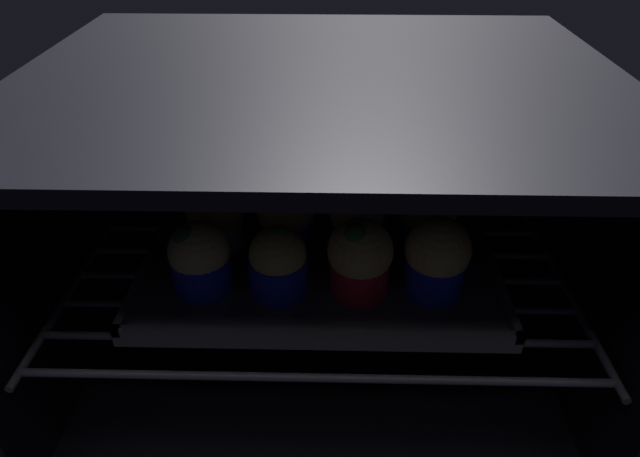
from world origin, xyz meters
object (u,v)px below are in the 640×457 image
baking_tray (320,249)px  muffin_row0_col0 (200,258)px  muffin_row2_col2 (354,185)px  muffin_row0_col1 (278,262)px  muffin_row2_col3 (412,184)px  muffin_row1_col3 (427,217)px  muffin_row0_col2 (360,258)px  muffin_row1_col0 (216,215)px  muffin_row0_col3 (437,258)px  muffin_row2_col1 (289,186)px  muffin_row1_col2 (357,218)px  muffin_row2_col0 (227,183)px  muffin_row1_col1 (286,216)px

baking_tray → muffin_row0_col0: size_ratio=4.84×
baking_tray → muffin_row2_col2: bearing=62.8°
muffin_row0_col1 → muffin_row2_col3: 22.25cm
muffin_row2_col2 → muffin_row1_col3: bearing=-44.3°
muffin_row0_col2 → muffin_row2_col2: bearing=90.6°
muffin_row1_col0 → muffin_row2_col2: 17.59cm
muffin_row0_col3 → muffin_row1_col0: bearing=162.1°
muffin_row0_col2 → muffin_row2_col1: (-8.19, 15.33, -0.44)cm
muffin_row1_col2 → muffin_row2_col2: bearing=90.8°
muffin_row2_col3 → muffin_row1_col0: bearing=-160.8°
baking_tray → muffin_row2_col0: size_ratio=5.05×
muffin_row1_col1 → muffin_row2_col1: bearing=91.6°
muffin_row1_col2 → muffin_row2_col3: size_ratio=1.15×
muffin_row2_col0 → muffin_row2_col2: size_ratio=0.96×
muffin_row1_col0 → muffin_row2_col3: 24.53cm
muffin_row1_col2 → muffin_row2_col1: bearing=135.9°
muffin_row1_col3 → muffin_row2_col1: size_ratio=1.08×
muffin_row0_col1 → muffin_row1_col0: (-7.78, 8.00, 0.40)cm
baking_tray → muffin_row1_col3: (12.01, -0.02, 4.64)cm
muffin_row2_col2 → muffin_row1_col2: bearing=-89.2°
muffin_row1_col1 → muffin_row1_col3: (15.81, 0.04, 0.07)cm
muffin_row1_col0 → muffin_row2_col1: 10.79cm
muffin_row0_col2 → muffin_row1_col3: bearing=44.7°
muffin_row1_col1 → muffin_row2_col3: size_ratio=1.08×
muffin_row1_col3 → muffin_row2_col1: muffin_row1_col3 is taller
muffin_row0_col2 → muffin_row2_col2: muffin_row0_col2 is taller
muffin_row0_col0 → muffin_row0_col3: size_ratio=0.94×
muffin_row2_col0 → muffin_row2_col3: 23.23cm
muffin_row1_col1 → muffin_row2_col0: size_ratio=1.10×
muffin_row1_col2 → muffin_row1_col3: bearing=2.2°
muffin_row0_col1 → muffin_row0_col2: size_ratio=0.87×
baking_tray → muffin_row2_col1: 9.51cm
muffin_row1_col1 → muffin_row1_col2: size_ratio=0.94×
muffin_row0_col1 → muffin_row2_col0: same height
baking_tray → muffin_row0_col3: size_ratio=4.54×
muffin_row1_col0 → muffin_row1_col3: bearing=-0.3°
muffin_row1_col3 → muffin_row2_col1: 17.73cm
muffin_row0_col1 → muffin_row2_col0: 17.87cm
muffin_row2_col0 → baking_tray: bearing=-34.5°
muffin_row0_col1 → muffin_row2_col3: bearing=46.3°
muffin_row1_col2 → muffin_row2_col0: muffin_row1_col2 is taller
muffin_row2_col2 → baking_tray: bearing=-117.2°
muffin_row1_col1 → muffin_row2_col2: muffin_row1_col1 is taller
muffin_row0_col2 → muffin_row1_col1: 11.09cm
muffin_row0_col0 → muffin_row2_col3: muffin_row0_col0 is taller
muffin_row0_col3 → muffin_row1_col3: size_ratio=1.01×
muffin_row1_col0 → muffin_row2_col0: (-0.07, 8.06, -0.30)cm
muffin_row2_col0 → muffin_row0_col0: bearing=-90.5°
muffin_row0_col3 → muffin_row2_col2: size_ratio=1.07×
muffin_row0_col0 → muffin_row1_col3: muffin_row1_col3 is taller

